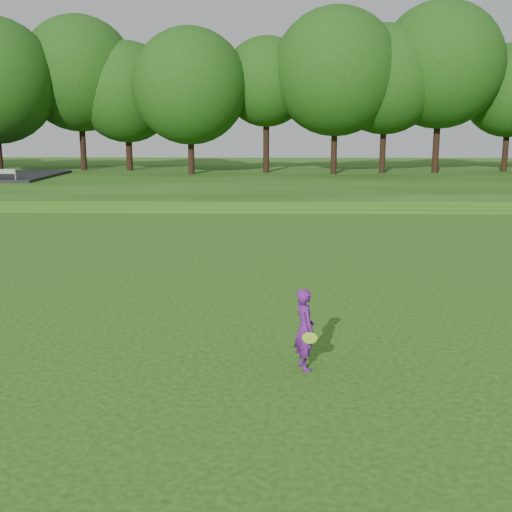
{
  "coord_description": "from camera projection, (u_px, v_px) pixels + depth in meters",
  "views": [
    {
      "loc": [
        3.78,
        -12.77,
        4.51
      ],
      "look_at": [
        3.39,
        2.51,
        1.3
      ],
      "focal_mm": 45.0,
      "sensor_mm": 36.0,
      "label": 1
    }
  ],
  "objects": [
    {
      "name": "walking_path",
      "position": [
        199.0,
        210.0,
        33.08
      ],
      "size": [
        130.0,
        1.6,
        0.04
      ],
      "primitive_type": "cube",
      "color": "gray",
      "rests_on": "ground"
    },
    {
      "name": "woman",
      "position": [
        305.0,
        329.0,
        11.79
      ],
      "size": [
        0.53,
        0.9,
        1.53
      ],
      "color": "#5D1A75",
      "rests_on": "ground"
    },
    {
      "name": "treeline",
      "position": [
        224.0,
        74.0,
        49.03
      ],
      "size": [
        104.0,
        7.0,
        15.0
      ],
      "primitive_type": null,
      "color": "#18420F",
      "rests_on": "berm"
    },
    {
      "name": "ground",
      "position": [
        93.0,
        340.0,
        13.52
      ],
      "size": [
        140.0,
        140.0,
        0.0
      ],
      "primitive_type": "plane",
      "color": "#1C460D",
      "rests_on": "ground"
    },
    {
      "name": "berm",
      "position": [
        221.0,
        181.0,
        46.72
      ],
      "size": [
        130.0,
        30.0,
        0.6
      ],
      "primitive_type": "cube",
      "color": "#1C460D",
      "rests_on": "ground"
    }
  ]
}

